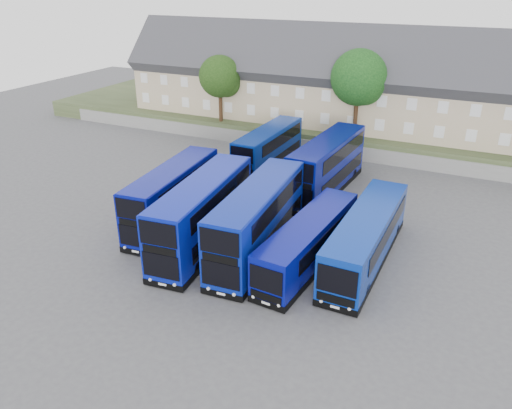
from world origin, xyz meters
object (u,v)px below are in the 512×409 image
(coach_east_a, at_px, (308,243))
(tree_mid, at_px, (360,80))
(dd_front_left, at_px, (173,197))
(dd_front_mid, at_px, (203,215))
(tree_west, at_px, (221,78))

(coach_east_a, height_order, tree_mid, tree_mid)
(dd_front_left, height_order, dd_front_mid, dd_front_mid)
(dd_front_mid, relative_size, coach_east_a, 1.04)
(tree_mid, bearing_deg, dd_front_left, -110.89)
(dd_front_mid, height_order, coach_east_a, dd_front_mid)
(coach_east_a, relative_size, tree_west, 1.56)
(coach_east_a, bearing_deg, tree_west, 134.48)
(coach_east_a, bearing_deg, dd_front_left, 178.02)
(dd_front_left, distance_m, coach_east_a, 11.70)
(dd_front_left, height_order, tree_west, tree_west)
(dd_front_left, bearing_deg, coach_east_a, -11.70)
(tree_west, bearing_deg, tree_mid, 1.79)
(tree_mid, bearing_deg, coach_east_a, -82.39)
(dd_front_left, bearing_deg, tree_mid, 64.14)
(dd_front_mid, xyz_separation_m, tree_west, (-11.47, 23.77, 4.66))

